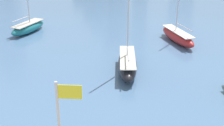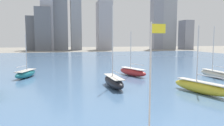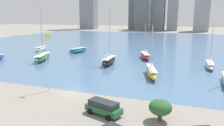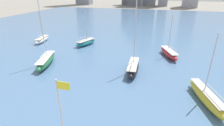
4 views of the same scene
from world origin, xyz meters
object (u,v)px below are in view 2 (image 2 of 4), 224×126
at_px(sailboat_teal, 26,74).
at_px(sailboat_black, 114,81).
at_px(sailboat_red, 132,72).
at_px(flag_pole, 151,82).
at_px(sailboat_cream, 214,74).
at_px(sailboat_yellow, 200,87).

bearing_deg(sailboat_teal, sailboat_black, -20.35).
bearing_deg(sailboat_black, sailboat_red, 54.01).
bearing_deg(sailboat_red, sailboat_teal, 150.65).
xyz_separation_m(flag_pole, sailboat_black, (2.72, 23.13, -4.41)).
bearing_deg(sailboat_teal, flag_pole, -48.77).
xyz_separation_m(flag_pole, sailboat_red, (10.27, 34.73, -4.52)).
distance_m(sailboat_black, sailboat_red, 13.84).
distance_m(sailboat_cream, sailboat_black, 25.88).
bearing_deg(sailboat_red, sailboat_cream, -42.21).
height_order(sailboat_yellow, sailboat_red, sailboat_yellow).
distance_m(sailboat_teal, sailboat_black, 22.84).
distance_m(flag_pole, sailboat_cream, 40.05).
bearing_deg(sailboat_teal, sailboat_cream, 7.21).
relative_size(sailboat_cream, sailboat_black, 0.79).
bearing_deg(sailboat_cream, sailboat_black, -169.54).
bearing_deg(sailboat_cream, sailboat_red, 159.04).
relative_size(flag_pole, sailboat_black, 0.67).
height_order(flag_pole, sailboat_teal, flag_pole).
xyz_separation_m(sailboat_teal, sailboat_red, (24.93, -3.23, 0.07)).
height_order(sailboat_teal, sailboat_cream, sailboat_cream).
height_order(sailboat_teal, sailboat_red, sailboat_red).
distance_m(sailboat_teal, sailboat_cream, 43.88).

